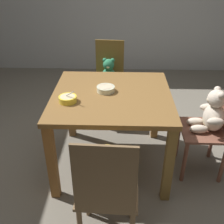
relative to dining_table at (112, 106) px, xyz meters
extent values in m
cube|color=#6E685B|center=(0.00, 0.00, -0.66)|extent=(5.20, 5.20, 0.04)
cube|color=brown|center=(0.00, 0.00, 0.10)|extent=(1.03, 1.00, 0.04)
cube|color=brown|center=(-0.46, -0.45, -0.28)|extent=(0.07, 0.07, 0.72)
cube|color=brown|center=(0.46, -0.45, -0.28)|extent=(0.07, 0.07, 0.72)
cube|color=brown|center=(-0.46, 0.45, -0.28)|extent=(0.07, 0.07, 0.72)
cube|color=brown|center=(0.46, 0.45, -0.28)|extent=(0.07, 0.07, 0.72)
cube|color=brown|center=(0.00, -0.81, -0.20)|extent=(0.42, 0.38, 0.02)
cube|color=brown|center=(-0.01, -0.98, 0.06)|extent=(0.37, 0.03, 0.50)
cylinder|color=brown|center=(0.18, -0.66, -0.42)|extent=(0.04, 0.04, 0.43)
cylinder|color=brown|center=(-0.17, -0.65, -0.42)|extent=(0.04, 0.04, 0.43)
cube|color=tan|center=(0.00, -0.81, -0.17)|extent=(0.38, 0.35, 0.04)
ellipsoid|color=gold|center=(0.00, -0.87, -0.04)|extent=(0.20, 0.17, 0.22)
ellipsoid|color=#D0B789|center=(0.00, -0.82, -0.05)|extent=(0.11, 0.06, 0.13)
sphere|color=gold|center=(0.00, -0.86, 0.13)|extent=(0.15, 0.15, 0.15)
ellipsoid|color=#D0B789|center=(0.00, -0.80, 0.12)|extent=(0.06, 0.06, 0.05)
sphere|color=gold|center=(0.05, -0.87, 0.19)|extent=(0.06, 0.06, 0.06)
sphere|color=gold|center=(-0.06, -0.87, 0.19)|extent=(0.06, 0.06, 0.06)
ellipsoid|color=gold|center=(0.11, -0.85, -0.01)|extent=(0.07, 0.13, 0.06)
ellipsoid|color=gold|center=(-0.11, -0.84, -0.01)|extent=(0.07, 0.13, 0.06)
ellipsoid|color=gold|center=(0.05, -0.76, -0.12)|extent=(0.07, 0.15, 0.07)
ellipsoid|color=gold|center=(-0.05, -0.75, -0.12)|extent=(0.07, 0.15, 0.07)
cube|color=brown|center=(0.82, -0.07, -0.20)|extent=(0.40, 0.42, 0.02)
cylinder|color=brown|center=(0.65, 0.11, -0.42)|extent=(0.04, 0.04, 0.43)
cylinder|color=brown|center=(0.65, -0.24, -0.42)|extent=(0.04, 0.04, 0.43)
cylinder|color=brown|center=(0.99, 0.11, -0.42)|extent=(0.04, 0.04, 0.43)
cylinder|color=brown|center=(0.99, -0.24, -0.42)|extent=(0.04, 0.04, 0.43)
ellipsoid|color=beige|center=(0.89, -0.07, -0.06)|extent=(0.19, 0.22, 0.25)
ellipsoid|color=beige|center=(0.83, -0.07, -0.07)|extent=(0.07, 0.12, 0.15)
sphere|color=beige|center=(0.88, -0.07, 0.12)|extent=(0.15, 0.15, 0.15)
ellipsoid|color=beige|center=(0.82, -0.07, 0.11)|extent=(0.05, 0.06, 0.05)
sphere|color=beige|center=(0.89, -0.01, 0.18)|extent=(0.06, 0.06, 0.06)
sphere|color=beige|center=(0.89, -0.12, 0.18)|extent=(0.06, 0.06, 0.06)
ellipsoid|color=beige|center=(0.86, 0.06, -0.03)|extent=(0.14, 0.07, 0.07)
ellipsoid|color=beige|center=(0.86, -0.19, -0.03)|extent=(0.14, 0.07, 0.07)
ellipsoid|color=beige|center=(0.76, -0.01, -0.15)|extent=(0.16, 0.08, 0.08)
ellipsoid|color=beige|center=(0.76, -0.12, -0.15)|extent=(0.16, 0.08, 0.08)
cube|color=brown|center=(-0.07, 0.81, -0.20)|extent=(0.39, 0.42, 0.02)
cube|color=brown|center=(-0.06, 0.99, 0.06)|extent=(0.33, 0.04, 0.50)
cylinder|color=brown|center=(-0.23, 0.65, -0.42)|extent=(0.04, 0.04, 0.43)
cylinder|color=brown|center=(0.07, 0.63, -0.42)|extent=(0.04, 0.04, 0.43)
cylinder|color=brown|center=(-0.21, 0.98, -0.42)|extent=(0.04, 0.04, 0.43)
cylinder|color=brown|center=(0.09, 0.96, -0.42)|extent=(0.04, 0.04, 0.43)
ellipsoid|color=#2E7D53|center=(-0.07, 0.88, -0.09)|extent=(0.18, 0.16, 0.20)
ellipsoid|color=#D2C988|center=(-0.07, 0.83, -0.10)|extent=(0.10, 0.06, 0.12)
sphere|color=#2E7D53|center=(-0.07, 0.87, 0.06)|extent=(0.13, 0.13, 0.13)
ellipsoid|color=#D2C988|center=(-0.07, 0.82, 0.05)|extent=(0.05, 0.05, 0.04)
sphere|color=#2E7D53|center=(-0.11, 0.88, 0.11)|extent=(0.05, 0.05, 0.05)
sphere|color=#2E7D53|center=(-0.02, 0.87, 0.11)|extent=(0.05, 0.05, 0.05)
ellipsoid|color=#2E7D53|center=(-0.16, 0.86, -0.06)|extent=(0.06, 0.12, 0.06)
ellipsoid|color=#2E7D53|center=(0.03, 0.85, -0.06)|extent=(0.06, 0.12, 0.06)
ellipsoid|color=#2E7D53|center=(-0.12, 0.78, -0.16)|extent=(0.07, 0.13, 0.06)
ellipsoid|color=#2E7D53|center=(-0.03, 0.77, -0.16)|extent=(0.07, 0.13, 0.06)
cylinder|color=yellow|center=(-0.35, -0.16, 0.14)|extent=(0.15, 0.15, 0.05)
cylinder|color=yellow|center=(-0.35, -0.16, 0.12)|extent=(0.08, 0.08, 0.01)
cylinder|color=#CAB88E|center=(-0.35, -0.16, 0.16)|extent=(0.12, 0.12, 0.01)
cylinder|color=#BCBCC1|center=(-0.33, -0.18, 0.20)|extent=(0.08, 0.07, 0.07)
ellipsoid|color=#BCBCC1|center=(-0.36, -0.15, 0.16)|extent=(0.04, 0.04, 0.01)
cylinder|color=beige|center=(-0.05, 0.05, 0.14)|extent=(0.16, 0.16, 0.05)
cylinder|color=beige|center=(-0.05, 0.05, 0.12)|extent=(0.09, 0.09, 0.01)
cylinder|color=beige|center=(-0.05, 0.05, 0.16)|extent=(0.13, 0.13, 0.01)
camera|label=1|loc=(0.07, -2.10, 1.16)|focal=43.38mm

